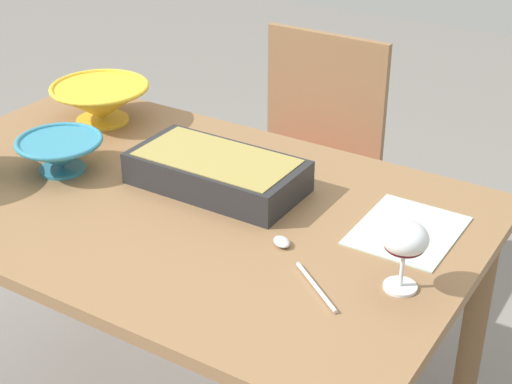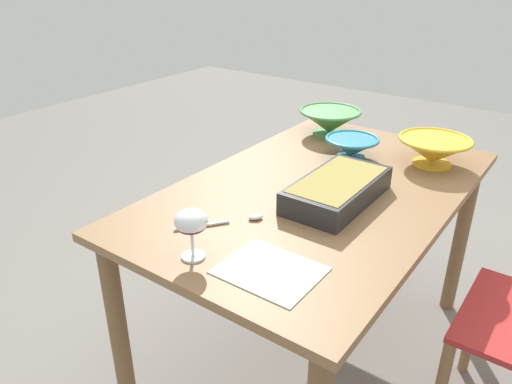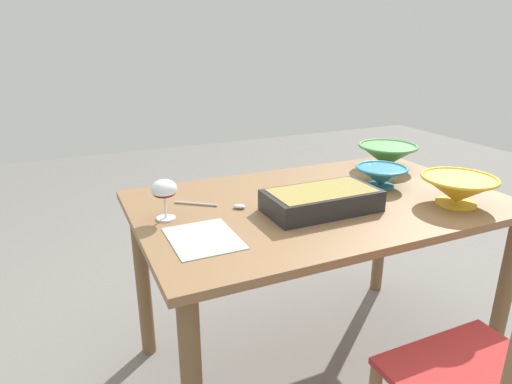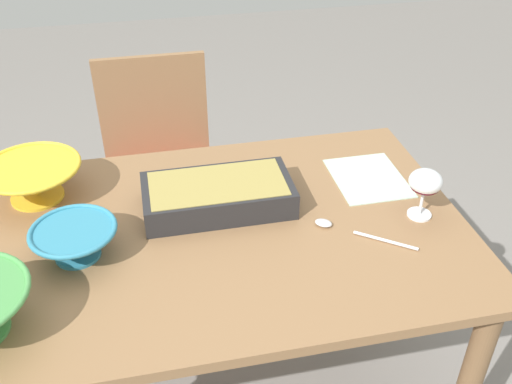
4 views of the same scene
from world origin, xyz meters
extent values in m
plane|color=gray|center=(0.00, 0.00, 0.00)|extent=(8.00, 8.00, 0.00)
cube|color=olive|center=(0.00, 0.00, 0.71)|extent=(1.34, 0.82, 0.03)
cylinder|color=brown|center=(-0.61, -0.35, 0.35)|extent=(0.06, 0.06, 0.70)
cylinder|color=brown|center=(0.61, -0.35, 0.35)|extent=(0.06, 0.06, 0.70)
cylinder|color=brown|center=(-0.61, 0.35, 0.35)|extent=(0.06, 0.06, 0.70)
cylinder|color=olive|center=(-0.27, 0.52, 0.21)|extent=(0.04, 0.04, 0.43)
cylinder|color=white|center=(0.56, -0.06, 0.73)|extent=(0.06, 0.06, 0.01)
cylinder|color=white|center=(0.56, -0.06, 0.77)|extent=(0.01, 0.01, 0.07)
ellipsoid|color=white|center=(0.56, -0.06, 0.83)|extent=(0.08, 0.08, 0.06)
ellipsoid|color=#4C0A19|center=(0.56, -0.06, 0.82)|extent=(0.07, 0.07, 0.03)
cube|color=#262628|center=(0.06, 0.09, 0.76)|extent=(0.39, 0.20, 0.07)
cube|color=#9E8C47|center=(0.06, 0.09, 0.79)|extent=(0.35, 0.18, 0.02)
cylinder|color=teal|center=(-0.30, -0.03, 0.73)|extent=(0.11, 0.11, 0.01)
cone|color=teal|center=(-0.30, -0.03, 0.77)|extent=(0.19, 0.19, 0.07)
torus|color=teal|center=(-0.30, -0.03, 0.80)|extent=(0.20, 0.20, 0.01)
cylinder|color=#4C994C|center=(-0.49, -0.23, 0.73)|extent=(0.14, 0.14, 0.01)
cone|color=#4C994C|center=(-0.49, -0.23, 0.78)|extent=(0.25, 0.25, 0.09)
torus|color=#4C994C|center=(-0.49, -0.23, 0.83)|extent=(0.26, 0.26, 0.01)
cylinder|color=yellow|center=(-0.41, 0.24, 0.73)|extent=(0.14, 0.14, 0.01)
cone|color=yellow|center=(-0.41, 0.24, 0.78)|extent=(0.25, 0.25, 0.09)
torus|color=yellow|center=(-0.41, 0.24, 0.82)|extent=(0.26, 0.26, 0.01)
cylinder|color=silver|center=(0.43, -0.14, 0.73)|extent=(0.13, 0.10, 0.01)
ellipsoid|color=silver|center=(0.31, -0.04, 0.74)|extent=(0.05, 0.05, 0.01)
cube|color=#B2CCB7|center=(0.50, 0.14, 0.73)|extent=(0.20, 0.24, 0.00)
camera|label=1|loc=(0.96, -1.18, 1.56)|focal=54.85mm
camera|label=2|loc=(1.32, 0.70, 1.42)|focal=34.42mm
camera|label=3|loc=(0.85, 1.29, 1.29)|focal=31.12mm
camera|label=4|loc=(-0.10, -1.14, 1.62)|focal=40.48mm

